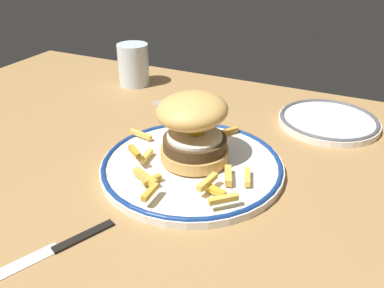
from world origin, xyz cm
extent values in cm
cube|color=#9B7445|center=(0.00, 0.00, -2.00)|extent=(124.09, 81.10, 4.00)
cylinder|color=white|center=(5.50, -1.46, 0.60)|extent=(28.46, 28.46, 1.20)
torus|color=navy|center=(5.50, -1.46, 1.20)|extent=(28.06, 28.06, 0.80)
cylinder|color=tan|center=(5.51, -0.51, 2.50)|extent=(10.67, 10.67, 1.80)
cylinder|color=#422F19|center=(5.51, -0.51, 4.31)|extent=(9.84, 9.84, 1.83)
cylinder|color=white|center=(5.51, -0.51, 5.48)|extent=(8.51, 8.51, 0.50)
ellipsoid|color=yellow|center=(5.45, 0.18, 6.15)|extent=(2.60, 2.60, 1.40)
ellipsoid|color=tan|center=(4.79, 0.38, 9.45)|extent=(15.19, 15.28, 5.37)
cube|color=gold|center=(2.49, 10.04, 2.00)|extent=(3.57, 2.94, 0.81)
cube|color=gold|center=(2.82, -9.12, 2.00)|extent=(2.02, 2.97, 0.79)
cube|color=gold|center=(12.24, -3.54, 2.08)|extent=(2.50, 4.38, 0.97)
cube|color=gold|center=(-2.04, -5.82, 3.70)|extent=(3.21, 2.64, 0.84)
cube|color=gold|center=(14.83, -2.57, 1.99)|extent=(2.01, 4.15, 0.78)
cube|color=gold|center=(7.45, 9.83, 2.00)|extent=(2.50, 3.16, 0.80)
cube|color=gold|center=(10.61, -7.38, 2.83)|extent=(1.52, 4.31, 0.82)
cube|color=gold|center=(4.68, -12.77, 2.83)|extent=(0.93, 3.57, 0.82)
cube|color=gold|center=(1.59, 5.64, 2.08)|extent=(1.87, 3.01, 0.96)
cube|color=gold|center=(-0.49, 6.25, 2.10)|extent=(2.40, 2.98, 1.00)
cube|color=gold|center=(-6.05, 2.17, 1.96)|extent=(4.69, 1.52, 0.73)
cube|color=gold|center=(1.39, 8.41, 1.96)|extent=(3.88, 3.46, 0.72)
cube|color=#EEAC4E|center=(2.96, 5.63, 2.06)|extent=(3.54, 4.29, 0.92)
cube|color=gold|center=(1.57, 8.75, 2.03)|extent=(4.53, 1.92, 0.85)
cube|color=gold|center=(1.66, -9.07, 2.09)|extent=(4.76, 2.75, 0.98)
cube|color=gold|center=(14.02, -10.03, 2.79)|extent=(3.49, 3.35, 0.80)
cube|color=#E2BC50|center=(-1.31, -3.79, 1.98)|extent=(1.26, 3.82, 0.76)
cube|color=gold|center=(11.69, -7.68, 2.05)|extent=(4.00, 2.00, 0.89)
cylinder|color=silver|center=(-23.05, 26.91, 4.83)|extent=(7.17, 7.17, 9.66)
cylinder|color=silver|center=(-23.05, 26.91, 2.42)|extent=(6.60, 6.60, 4.85)
cylinder|color=white|center=(22.30, 24.13, 0.60)|extent=(18.79, 18.79, 1.20)
torus|color=#4C4C51|center=(22.30, 24.13, 1.20)|extent=(18.39, 18.39, 0.80)
cube|color=silver|center=(-6.78, 25.58, 0.18)|extent=(7.31, 8.20, 0.36)
cube|color=silver|center=(-10.71, 21.05, 0.18)|extent=(3.23, 3.25, 0.32)
cube|color=silver|center=(-11.59, 18.89, 0.18)|extent=(1.77, 1.98, 0.28)
cube|color=silver|center=(-11.97, 19.22, 0.18)|extent=(1.77, 1.98, 0.28)
cube|color=silver|center=(-12.35, 19.55, 0.18)|extent=(1.77, 1.98, 0.28)
cube|color=silver|center=(-12.72, 19.88, 0.18)|extent=(1.77, 1.98, 0.28)
cube|color=black|center=(-0.48, -21.06, 0.30)|extent=(4.41, 7.78, 0.70)
cube|color=silver|center=(-4.00, -28.80, 0.20)|extent=(6.20, 10.76, 0.24)
camera|label=1|loc=(28.04, -49.25, 33.97)|focal=37.35mm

